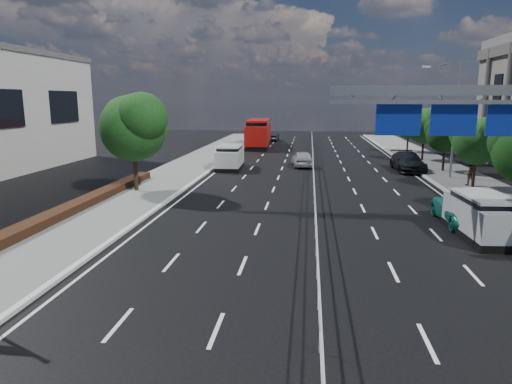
{
  "coord_description": "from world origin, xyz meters",
  "views": [
    {
      "loc": [
        -0.38,
        -11.29,
        6.22
      ],
      "look_at": [
        -2.55,
        7.31,
        2.4
      ],
      "focal_mm": 32.0,
      "sensor_mm": 36.0,
      "label": 1
    }
  ],
  "objects_px": {
    "red_bus": "(259,132)",
    "near_car_dark": "(273,136)",
    "pedestrian_b": "(469,174)",
    "overhead_gantry": "(472,113)",
    "parked_car_teal": "(465,212)",
    "white_minivan": "(230,157)",
    "near_car_silver": "(302,159)",
    "parked_car_dark": "(408,162)",
    "silver_minivan": "(483,216)"
  },
  "relations": [
    {
      "from": "red_bus",
      "to": "near_car_dark",
      "type": "height_order",
      "value": "red_bus"
    },
    {
      "from": "near_car_dark",
      "to": "pedestrian_b",
      "type": "height_order",
      "value": "pedestrian_b"
    },
    {
      "from": "overhead_gantry",
      "to": "parked_car_teal",
      "type": "bearing_deg",
      "value": 68.74
    },
    {
      "from": "white_minivan",
      "to": "parked_car_teal",
      "type": "relative_size",
      "value": 1.03
    },
    {
      "from": "white_minivan",
      "to": "parked_car_teal",
      "type": "distance_m",
      "value": 22.85
    },
    {
      "from": "near_car_dark",
      "to": "parked_car_teal",
      "type": "height_order",
      "value": "near_car_dark"
    },
    {
      "from": "near_car_silver",
      "to": "parked_car_dark",
      "type": "xyz_separation_m",
      "value": [
        9.3,
        -1.53,
        0.07
      ]
    },
    {
      "from": "red_bus",
      "to": "silver_minivan",
      "type": "xyz_separation_m",
      "value": [
        14.67,
        -39.37,
        -0.89
      ]
    },
    {
      "from": "parked_car_teal",
      "to": "pedestrian_b",
      "type": "relative_size",
      "value": 2.99
    },
    {
      "from": "near_car_dark",
      "to": "parked_car_teal",
      "type": "xyz_separation_m",
      "value": [
        13.33,
        -45.82,
        -0.03
      ]
    },
    {
      "from": "red_bus",
      "to": "white_minivan",
      "type": "bearing_deg",
      "value": -93.81
    },
    {
      "from": "silver_minivan",
      "to": "parked_car_dark",
      "type": "height_order",
      "value": "silver_minivan"
    },
    {
      "from": "overhead_gantry",
      "to": "near_car_silver",
      "type": "distance_m",
      "value": 23.24
    },
    {
      "from": "white_minivan",
      "to": "parked_car_dark",
      "type": "distance_m",
      "value": 15.81
    },
    {
      "from": "near_car_silver",
      "to": "pedestrian_b",
      "type": "relative_size",
      "value": 2.7
    },
    {
      "from": "near_car_dark",
      "to": "overhead_gantry",
      "type": "bearing_deg",
      "value": 107.33
    },
    {
      "from": "near_car_dark",
      "to": "parked_car_dark",
      "type": "height_order",
      "value": "parked_car_dark"
    },
    {
      "from": "near_car_silver",
      "to": "pedestrian_b",
      "type": "height_order",
      "value": "pedestrian_b"
    },
    {
      "from": "red_bus",
      "to": "parked_car_dark",
      "type": "distance_m",
      "value": 24.8
    },
    {
      "from": "parked_car_teal",
      "to": "near_car_silver",
      "type": "bearing_deg",
      "value": 112.66
    },
    {
      "from": "parked_car_dark",
      "to": "near_car_silver",
      "type": "bearing_deg",
      "value": 168.6
    },
    {
      "from": "near_car_silver",
      "to": "silver_minivan",
      "type": "height_order",
      "value": "silver_minivan"
    },
    {
      "from": "red_bus",
      "to": "parked_car_teal",
      "type": "distance_m",
      "value": 40.06
    },
    {
      "from": "silver_minivan",
      "to": "parked_car_dark",
      "type": "bearing_deg",
      "value": 84.44
    },
    {
      "from": "overhead_gantry",
      "to": "near_car_silver",
      "type": "bearing_deg",
      "value": 109.92
    },
    {
      "from": "near_car_dark",
      "to": "red_bus",
      "type": "bearing_deg",
      "value": 84.1
    },
    {
      "from": "near_car_silver",
      "to": "parked_car_dark",
      "type": "relative_size",
      "value": 0.77
    },
    {
      "from": "near_car_dark",
      "to": "parked_car_dark",
      "type": "distance_m",
      "value": 31.31
    },
    {
      "from": "overhead_gantry",
      "to": "white_minivan",
      "type": "relative_size",
      "value": 2.06
    },
    {
      "from": "near_car_silver",
      "to": "parked_car_teal",
      "type": "xyz_separation_m",
      "value": [
        8.5,
        -19.42,
        -0.07
      ]
    },
    {
      "from": "red_bus",
      "to": "parked_car_dark",
      "type": "bearing_deg",
      "value": -54.25
    },
    {
      "from": "overhead_gantry",
      "to": "parked_car_dark",
      "type": "relative_size",
      "value": 1.82
    },
    {
      "from": "overhead_gantry",
      "to": "parked_car_dark",
      "type": "distance_m",
      "value": 20.46
    },
    {
      "from": "overhead_gantry",
      "to": "silver_minivan",
      "type": "xyz_separation_m",
      "value": [
        0.83,
        -0.13,
        -4.63
      ]
    },
    {
      "from": "near_car_dark",
      "to": "parked_car_teal",
      "type": "distance_m",
      "value": 47.72
    },
    {
      "from": "parked_car_teal",
      "to": "pedestrian_b",
      "type": "xyz_separation_m",
      "value": [
        3.59,
        10.53,
        0.28
      ]
    },
    {
      "from": "parked_car_dark",
      "to": "pedestrian_b",
      "type": "distance_m",
      "value": 7.87
    },
    {
      "from": "near_car_silver",
      "to": "parked_car_dark",
      "type": "bearing_deg",
      "value": 163.36
    },
    {
      "from": "pedestrian_b",
      "to": "parked_car_teal",
      "type": "bearing_deg",
      "value": 76.7
    },
    {
      "from": "white_minivan",
      "to": "overhead_gantry",
      "type": "bearing_deg",
      "value": -55.48
    },
    {
      "from": "near_car_dark",
      "to": "near_car_silver",
      "type": "bearing_deg",
      "value": 102.95
    },
    {
      "from": "overhead_gantry",
      "to": "white_minivan",
      "type": "xyz_separation_m",
      "value": [
        -14.23,
        19.19,
        -4.56
      ]
    },
    {
      "from": "white_minivan",
      "to": "near_car_dark",
      "type": "distance_m",
      "value": 28.63
    },
    {
      "from": "silver_minivan",
      "to": "parked_car_dark",
      "type": "xyz_separation_m",
      "value": [
        0.73,
        19.96,
        -0.16
      ]
    },
    {
      "from": "white_minivan",
      "to": "pedestrian_b",
      "type": "height_order",
      "value": "white_minivan"
    },
    {
      "from": "white_minivan",
      "to": "near_car_dark",
      "type": "height_order",
      "value": "white_minivan"
    },
    {
      "from": "overhead_gantry",
      "to": "parked_car_teal",
      "type": "distance_m",
      "value": 5.36
    },
    {
      "from": "near_car_dark",
      "to": "white_minivan",
      "type": "bearing_deg",
      "value": 89.25
    },
    {
      "from": "white_minivan",
      "to": "red_bus",
      "type": "height_order",
      "value": "red_bus"
    },
    {
      "from": "pedestrian_b",
      "to": "near_car_silver",
      "type": "bearing_deg",
      "value": -30.82
    }
  ]
}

